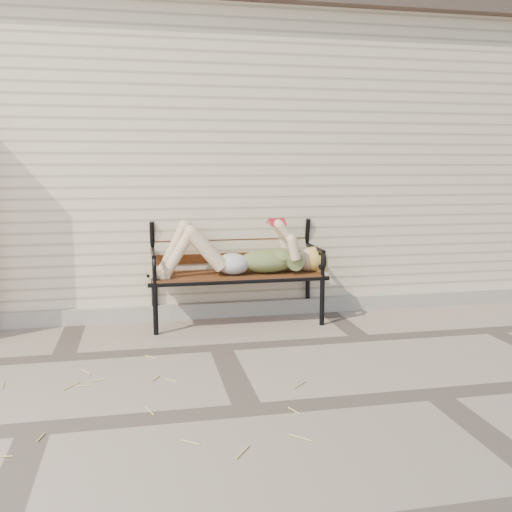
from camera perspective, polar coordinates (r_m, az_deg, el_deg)
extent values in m
plane|color=gray|center=(4.79, -3.57, -9.12)|extent=(80.00, 80.00, 0.00)
cube|color=beige|center=(7.54, -6.93, 9.01)|extent=(8.00, 4.00, 3.00)
cube|color=#4C3D36|center=(7.72, -7.18, 21.35)|extent=(8.30, 4.30, 0.30)
cube|color=#9A968B|center=(5.70, -4.96, -5.41)|extent=(8.00, 0.10, 0.15)
cylinder|color=black|center=(5.15, -10.02, -5.23)|extent=(0.05, 0.05, 0.47)
cylinder|color=black|center=(5.61, -10.17, -4.06)|extent=(0.05, 0.05, 0.47)
cylinder|color=black|center=(5.41, 6.63, -4.46)|extent=(0.05, 0.05, 0.47)
cylinder|color=black|center=(5.85, 5.19, -3.42)|extent=(0.05, 0.05, 0.47)
cube|color=#5E2E18|center=(5.40, -1.94, -1.88)|extent=(1.59, 0.51, 0.03)
cylinder|color=black|center=(5.18, -1.50, -2.58)|extent=(1.67, 0.04, 0.04)
cylinder|color=black|center=(5.63, -2.34, -1.64)|extent=(1.67, 0.04, 0.04)
torus|color=black|center=(5.67, -2.56, 3.97)|extent=(0.29, 0.04, 0.29)
ellipsoid|color=#092D41|center=(5.41, 1.17, -0.51)|extent=(0.56, 0.32, 0.22)
ellipsoid|color=#092D41|center=(5.43, 2.47, -0.09)|extent=(0.27, 0.31, 0.17)
ellipsoid|color=#B9BABF|center=(5.35, -2.33, -0.80)|extent=(0.31, 0.36, 0.20)
sphere|color=beige|center=(5.51, 5.31, -0.37)|extent=(0.23, 0.23, 0.23)
ellipsoid|color=gold|center=(5.52, 5.83, -0.30)|extent=(0.26, 0.27, 0.24)
cube|color=#A2121D|center=(5.37, 2.06, 3.70)|extent=(0.15, 0.02, 0.02)
cube|color=white|center=(5.33, 2.17, 3.35)|extent=(0.15, 0.09, 0.05)
cube|color=white|center=(5.42, 1.95, 3.44)|extent=(0.15, 0.09, 0.05)
cube|color=#A2121D|center=(5.33, 2.18, 3.39)|extent=(0.16, 0.10, 0.05)
cube|color=#A2121D|center=(5.42, 1.94, 3.49)|extent=(0.16, 0.10, 0.05)
cylinder|color=tan|center=(3.26, -7.68, -18.10)|extent=(0.15, 0.05, 0.01)
cylinder|color=tan|center=(4.26, -4.83, -11.39)|extent=(0.06, 0.10, 0.01)
cylinder|color=tan|center=(3.75, -19.97, -14.84)|extent=(0.09, 0.07, 0.01)
cylinder|color=tan|center=(4.20, -2.79, -11.68)|extent=(0.12, 0.11, 0.01)
cylinder|color=tan|center=(4.58, -12.11, -10.09)|extent=(0.11, 0.06, 0.01)
cylinder|color=tan|center=(3.85, -13.31, -13.89)|extent=(0.02, 0.10, 0.01)
cylinder|color=tan|center=(4.49, -4.70, -10.33)|extent=(0.13, 0.11, 0.01)
cylinder|color=tan|center=(4.80, 5.86, -9.04)|extent=(0.06, 0.12, 0.01)
cylinder|color=tan|center=(3.87, -21.41, -14.20)|extent=(0.04, 0.16, 0.01)
cylinder|color=tan|center=(4.05, 6.20, -12.53)|extent=(0.14, 0.01, 0.01)
cylinder|color=tan|center=(3.70, 12.30, -14.85)|extent=(0.09, 0.12, 0.01)
cylinder|color=tan|center=(3.64, -3.15, -15.03)|extent=(0.09, 0.09, 0.01)
cylinder|color=tan|center=(4.14, 6.53, -12.07)|extent=(0.13, 0.10, 0.01)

